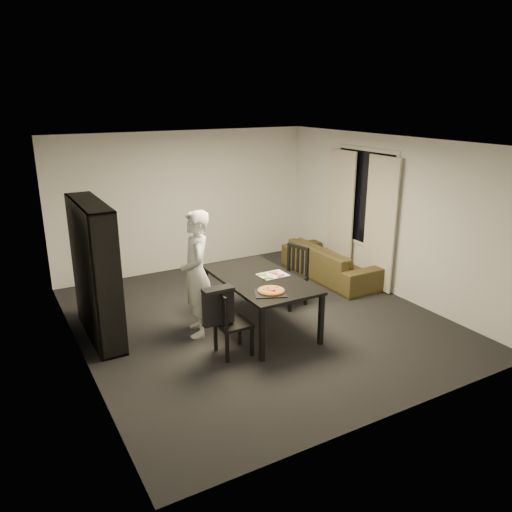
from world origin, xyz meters
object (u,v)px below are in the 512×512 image
person (196,274)px  baking_tray (270,293)px  bookshelf (95,271)px  dining_table (259,282)px  chair_left (227,319)px  pepperoni_pizza (271,291)px  sofa (331,262)px  chair_right (293,271)px

person → baking_tray: (0.67, -0.84, -0.12)m
bookshelf → dining_table: size_ratio=1.05×
person → chair_left: bearing=22.4°
pepperoni_pizza → sofa: (2.29, 1.70, -0.48)m
bookshelf → chair_left: bearing=-46.2°
bookshelf → chair_left: bookshelf is taller
dining_table → person: person is taller
dining_table → bookshelf: bearing=157.7°
dining_table → pepperoni_pizza: (-0.14, -0.55, 0.09)m
pepperoni_pizza → sofa: 2.89m
bookshelf → dining_table: (2.05, -0.84, -0.26)m
chair_left → person: bearing=6.8°
chair_left → pepperoni_pizza: bearing=-93.4°
chair_right → pepperoni_pizza: bearing=-60.2°
bookshelf → sofa: 4.27m
dining_table → pepperoni_pizza: 0.57m
dining_table → person: 0.90m
person → sofa: bearing=122.7°
sofa → baking_tray: bearing=126.6°
chair_right → pepperoni_pizza: (-1.03, -1.04, 0.24)m
chair_left → sofa: size_ratio=0.42×
bookshelf → person: bookshelf is taller
dining_table → baking_tray: bearing=-106.6°
chair_left → bookshelf: bearing=44.3°
pepperoni_pizza → chair_left: bearing=176.1°
chair_right → pepperoni_pizza: chair_right is taller
chair_left → pepperoni_pizza: (0.62, -0.04, 0.28)m
chair_left → chair_right: bearing=-58.4°
person → baking_tray: size_ratio=4.40×
chair_left → baking_tray: size_ratio=2.20×
bookshelf → chair_left: 1.93m
pepperoni_pizza → sofa: bearing=36.5°
dining_table → pepperoni_pizza: bearing=-104.3°
chair_left → baking_tray: bearing=-96.3°
dining_table → chair_right: size_ratio=1.90×
pepperoni_pizza → baking_tray: bearing=-138.7°
person → baking_tray: 1.08m
dining_table → sofa: 2.47m
chair_right → baking_tray: size_ratio=2.38×
chair_right → baking_tray: (-1.06, -1.07, 0.22)m
dining_table → baking_tray: (-0.17, -0.58, 0.07)m
dining_table → chair_left: size_ratio=2.07×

